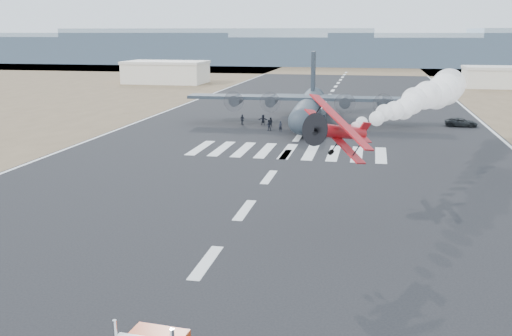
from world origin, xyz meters
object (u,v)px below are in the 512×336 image
(transport_aircraft, at_px, (309,106))
(crew_f, at_px, (263,120))
(support_vehicle, at_px, (461,122))
(crew_h, at_px, (269,125))
(crew_e, at_px, (358,125))
(hangar_left, at_px, (166,72))
(hangar_right, at_px, (501,77))
(crew_b, at_px, (270,122))
(aerobatic_biplane, at_px, (339,132))
(crew_c, at_px, (314,121))
(crew_a, at_px, (280,126))
(crew_g, at_px, (364,126))

(transport_aircraft, relative_size, crew_f, 23.20)
(support_vehicle, distance_m, crew_h, 32.41)
(support_vehicle, relative_size, crew_f, 2.95)
(support_vehicle, bearing_deg, crew_e, 112.07)
(hangar_left, relative_size, crew_e, 15.10)
(hangar_right, distance_m, crew_b, 96.21)
(hangar_right, relative_size, crew_b, 12.67)
(aerobatic_biplane, relative_size, crew_c, 3.45)
(support_vehicle, bearing_deg, aerobatic_biplane, 162.37)
(hangar_right, relative_size, transport_aircraft, 0.50)
(transport_aircraft, relative_size, crew_b, 25.25)
(hangar_right, xyz_separation_m, crew_b, (-51.72, -81.10, -2.20))
(support_vehicle, distance_m, crew_e, 18.06)
(crew_b, xyz_separation_m, crew_f, (-1.64, 1.99, 0.07))
(hangar_right, bearing_deg, support_vehicle, -105.63)
(aerobatic_biplane, distance_m, crew_a, 46.71)
(hangar_right, bearing_deg, aerobatic_biplane, -106.25)
(transport_aircraft, bearing_deg, crew_c, -72.80)
(aerobatic_biplane, relative_size, crew_e, 3.97)
(hangar_right, distance_m, crew_a, 98.30)
(aerobatic_biplane, bearing_deg, crew_b, 125.03)
(crew_a, relative_size, crew_e, 1.03)
(crew_a, distance_m, crew_h, 2.00)
(hangar_right, relative_size, crew_c, 10.97)
(support_vehicle, height_order, crew_f, crew_f)
(support_vehicle, height_order, crew_h, crew_h)
(crew_a, distance_m, crew_f, 7.03)
(crew_e, bearing_deg, crew_g, 163.42)
(transport_aircraft, relative_size, crew_e, 25.19)
(hangar_right, height_order, crew_c, hangar_right)
(hangar_left, xyz_separation_m, hangar_right, (98.00, 5.00, -0.40))
(hangar_right, height_order, crew_b, hangar_right)
(transport_aircraft, bearing_deg, crew_g, -38.92)
(aerobatic_biplane, distance_m, crew_b, 50.98)
(crew_e, distance_m, crew_h, 14.43)
(transport_aircraft, xyz_separation_m, crew_f, (-7.33, -3.38, -2.16))
(crew_f, distance_m, crew_g, 17.19)
(hangar_left, bearing_deg, crew_a, -58.72)
(crew_c, relative_size, crew_f, 1.06)
(crew_a, distance_m, crew_g, 13.08)
(crew_c, xyz_separation_m, crew_g, (8.26, -3.58, -0.07))
(crew_b, bearing_deg, crew_e, -169.77)
(transport_aircraft, bearing_deg, crew_e, -34.27)
(crew_b, relative_size, crew_g, 0.94)
(crew_f, bearing_deg, hangar_right, 55.54)
(crew_e, bearing_deg, hangar_right, -68.75)
(aerobatic_biplane, height_order, crew_e, aerobatic_biplane)
(aerobatic_biplane, bearing_deg, crew_g, 107.50)
(hangar_left, height_order, crew_h, hangar_left)
(hangar_left, distance_m, crew_g, 99.09)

